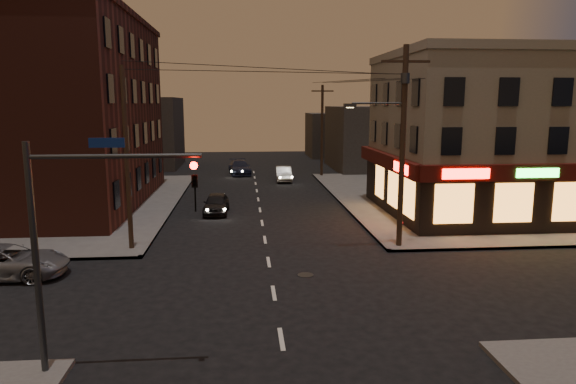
{
  "coord_description": "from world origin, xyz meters",
  "views": [
    {
      "loc": [
        -1.12,
        -19.12,
        7.35
      ],
      "look_at": [
        0.98,
        4.74,
        3.2
      ],
      "focal_mm": 32.0,
      "sensor_mm": 36.0,
      "label": 1
    }
  ],
  "objects": [
    {
      "name": "bg_building_nw",
      "position": [
        -13.0,
        42.0,
        4.0
      ],
      "size": [
        9.0,
        10.0,
        8.0
      ],
      "primitive_type": "cube",
      "color": "#3F3D3A",
      "rests_on": "ground"
    },
    {
      "name": "ground",
      "position": [
        0.0,
        0.0,
        0.0
      ],
      "size": [
        120.0,
        120.0,
        0.0
      ],
      "primitive_type": "plane",
      "color": "black",
      "rests_on": "ground"
    },
    {
      "name": "sidewalk_nw",
      "position": [
        -18.0,
        19.0,
        0.07
      ],
      "size": [
        24.0,
        28.0,
        0.15
      ],
      "primitive_type": "cube",
      "color": "#514F4C",
      "rests_on": "ground"
    },
    {
      "name": "brick_apartment",
      "position": [
        -14.5,
        19.0,
        6.65
      ],
      "size": [
        12.0,
        20.0,
        13.0
      ],
      "primitive_type": "cube",
      "color": "#4C2118",
      "rests_on": "sidewalk_nw"
    },
    {
      "name": "bg_building_ne_a",
      "position": [
        14.0,
        38.0,
        3.5
      ],
      "size": [
        10.0,
        12.0,
        7.0
      ],
      "primitive_type": "cube",
      "color": "#3F3D3A",
      "rests_on": "ground"
    },
    {
      "name": "sedan_near",
      "position": [
        -2.97,
        15.15,
        0.68
      ],
      "size": [
        1.74,
        4.03,
        1.36
      ],
      "primitive_type": "imported",
      "rotation": [
        0.0,
        0.0,
        -0.03
      ],
      "color": "black",
      "rests_on": "ground"
    },
    {
      "name": "utility_pole_main",
      "position": [
        6.68,
        5.8,
        5.76
      ],
      "size": [
        4.2,
        0.44,
        10.0
      ],
      "color": "#382619",
      "rests_on": "sidewalk_ne"
    },
    {
      "name": "traffic_signal",
      "position": [
        -5.57,
        -5.6,
        4.16
      ],
      "size": [
        4.49,
        0.32,
        6.47
      ],
      "color": "#333538",
      "rests_on": "ground"
    },
    {
      "name": "sedan_mid",
      "position": [
        2.73,
        29.41,
        0.69
      ],
      "size": [
        1.58,
        4.24,
        1.38
      ],
      "primitive_type": "imported",
      "rotation": [
        0.0,
        0.0,
        -0.03
      ],
      "color": "gray",
      "rests_on": "ground"
    },
    {
      "name": "sedan_far",
      "position": [
        -1.5,
        34.44,
        0.73
      ],
      "size": [
        2.59,
        5.24,
        1.46
      ],
      "primitive_type": "imported",
      "rotation": [
        0.0,
        0.0,
        0.11
      ],
      "color": "#1B2136",
      "rests_on": "ground"
    },
    {
      "name": "sidewalk_ne",
      "position": [
        18.0,
        19.0,
        0.07
      ],
      "size": [
        24.0,
        28.0,
        0.15
      ],
      "primitive_type": "cube",
      "color": "#514F4C",
      "rests_on": "ground"
    },
    {
      "name": "utility_pole_far",
      "position": [
        6.8,
        32.0,
        4.65
      ],
      "size": [
        0.26,
        0.26,
        9.0
      ],
      "primitive_type": "cylinder",
      "color": "#382619",
      "rests_on": "sidewalk_ne"
    },
    {
      "name": "utility_pole_west",
      "position": [
        -6.8,
        6.5,
        4.65
      ],
      "size": [
        0.24,
        0.24,
        9.0
      ],
      "primitive_type": "cylinder",
      "color": "#382619",
      "rests_on": "sidewalk_nw"
    },
    {
      "name": "fire_hydrant",
      "position": [
        7.8,
        8.81,
        0.56
      ],
      "size": [
        0.33,
        0.33,
        0.76
      ],
      "rotation": [
        0.0,
        0.0,
        -0.09
      ],
      "color": "maroon",
      "rests_on": "sidewalk_ne"
    },
    {
      "name": "bg_building_ne_b",
      "position": [
        12.0,
        52.0,
        3.0
      ],
      "size": [
        8.0,
        8.0,
        6.0
      ],
      "primitive_type": "cube",
      "color": "#3F3D3A",
      "rests_on": "ground"
    },
    {
      "name": "suv_cross",
      "position": [
        -11.25,
        2.8,
        0.7
      ],
      "size": [
        5.08,
        2.35,
        1.41
      ],
      "primitive_type": "imported",
      "rotation": [
        0.0,
        0.0,
        1.57
      ],
      "color": "gray",
      "rests_on": "ground"
    },
    {
      "name": "pizza_building",
      "position": [
        15.93,
        13.43,
        5.35
      ],
      "size": [
        15.85,
        12.85,
        10.5
      ],
      "color": "gray",
      "rests_on": "sidewalk_ne"
    }
  ]
}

